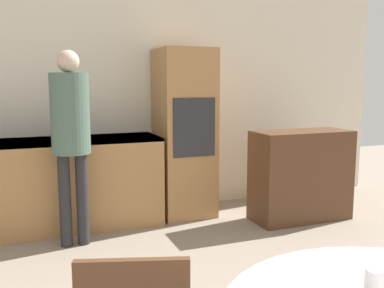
% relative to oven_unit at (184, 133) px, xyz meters
% --- Properties ---
extents(wall_back, '(6.81, 0.05, 2.60)m').
position_rel_oven_unit_xyz_m(wall_back, '(-0.71, 0.34, 0.40)').
color(wall_back, silver).
rests_on(wall_back, ground_plane).
extents(kitchen_counter, '(2.94, 0.60, 0.89)m').
position_rel_oven_unit_xyz_m(kitchen_counter, '(-1.79, -0.01, -0.44)').
color(kitchen_counter, '#AD7A47').
rests_on(kitchen_counter, ground_plane).
extents(oven_unit, '(0.57, 0.59, 1.79)m').
position_rel_oven_unit_xyz_m(oven_unit, '(0.00, 0.00, 0.00)').
color(oven_unit, '#AD7A47').
rests_on(oven_unit, ground_plane).
extents(sideboard, '(1.03, 0.45, 0.94)m').
position_rel_oven_unit_xyz_m(sideboard, '(1.08, -0.61, -0.43)').
color(sideboard, '#51331E').
rests_on(sideboard, ground_plane).
extents(person_standing, '(0.33, 0.33, 1.71)m').
position_rel_oven_unit_xyz_m(person_standing, '(-1.23, -0.51, 0.17)').
color(person_standing, '#262628').
rests_on(person_standing, ground_plane).
extents(cup, '(0.08, 0.08, 0.09)m').
position_rel_oven_unit_xyz_m(cup, '(-0.47, -3.23, -0.13)').
color(cup, silver).
rests_on(cup, dining_table).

